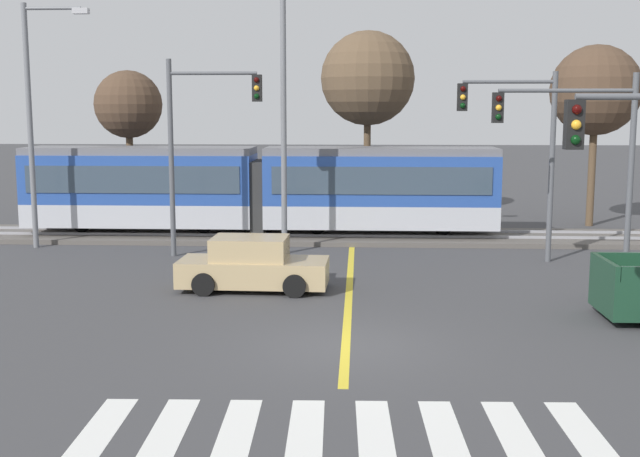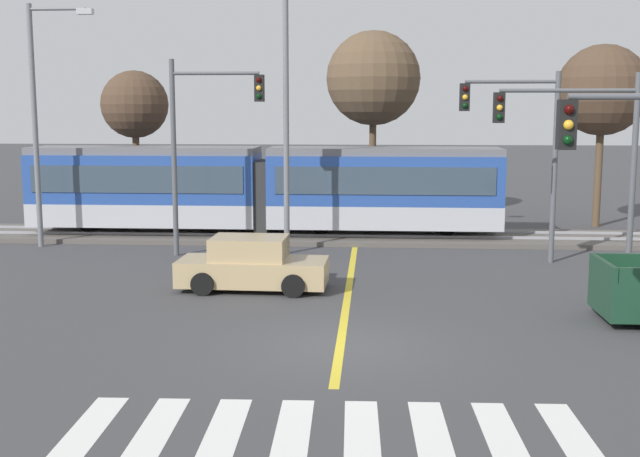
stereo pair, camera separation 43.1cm
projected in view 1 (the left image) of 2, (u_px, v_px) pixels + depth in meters
The scene contains 23 objects.
ground_plane at pixel (346, 346), 17.35m from camera, with size 200.00×200.00×0.00m, color #3D3D3F.
track_bed at pixel (352, 237), 31.76m from camera, with size 120.00×4.00×0.18m, color #56514C.
rail_near at pixel (352, 236), 31.03m from camera, with size 120.00×0.08×0.10m, color #939399.
rail_far at pixel (353, 230), 32.45m from camera, with size 120.00×0.08×0.10m, color #939399.
light_rail_tram at pixel (260, 187), 31.65m from camera, with size 18.50×2.64×3.43m.
crosswalk_stripe_0 at pixel (100, 430), 12.80m from camera, with size 0.56×2.80×0.01m, color silver.
crosswalk_stripe_1 at pixel (168, 431), 12.78m from camera, with size 0.56×2.80×0.01m, color silver.
crosswalk_stripe_2 at pixel (237, 431), 12.76m from camera, with size 0.56×2.80×0.01m, color silver.
crosswalk_stripe_3 at pixel (306, 432), 12.74m from camera, with size 0.56×2.80×0.01m, color silver.
crosswalk_stripe_4 at pixel (375, 433), 12.71m from camera, with size 0.56×2.80×0.01m, color silver.
crosswalk_stripe_5 at pixel (444, 433), 12.69m from camera, with size 0.56×2.80×0.01m, color silver.
crosswalk_stripe_6 at pixel (514, 434), 12.67m from camera, with size 0.56×2.80×0.01m, color silver.
crosswalk_stripe_7 at pixel (584, 434), 12.64m from camera, with size 0.56×2.80×0.01m, color silver.
lane_centre_line at pixel (349, 294), 22.25m from camera, with size 0.20×15.28×0.01m, color gold.
sedan_crossing at pixel (253, 266), 22.70m from camera, with size 4.24×2.01×1.52m.
traffic_light_far_left at pixel (199, 130), 27.37m from camera, with size 3.25×0.38×6.78m.
traffic_light_mid_right at pixel (584, 144), 23.86m from camera, with size 4.25×0.38×6.16m.
traffic_light_far_right at pixel (521, 137), 26.44m from camera, with size 3.25×0.38×6.31m.
street_lamp_west at pixel (35, 111), 29.03m from camera, with size 2.44×0.28×8.84m.
street_lamp_centre at pixel (288, 99), 27.71m from camera, with size 2.07×0.28×9.76m.
bare_tree_far_west at pixel (128, 105), 36.79m from camera, with size 3.10×3.10×6.86m.
bare_tree_west at pixel (368, 79), 36.45m from camera, with size 4.28×4.28×8.63m.
bare_tree_east at pixel (596, 91), 34.47m from camera, with size 3.88×3.88×7.84m.
Camera 1 is at (0.28, -16.80, 5.09)m, focal length 45.00 mm.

